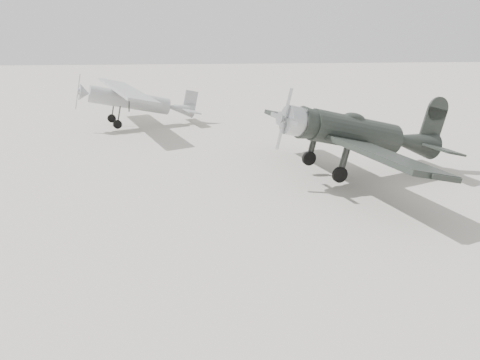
# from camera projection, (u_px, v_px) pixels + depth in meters

# --- Properties ---
(ground) EXTENTS (160.00, 160.00, 0.00)m
(ground) POSITION_uv_depth(u_px,v_px,m) (307.00, 252.00, 15.73)
(ground) COLOR #A69F94
(ground) RESTS_ON ground
(lowwing_monoplane) EXTENTS (9.47, 13.05, 4.20)m
(lowwing_monoplane) POSITION_uv_depth(u_px,v_px,m) (361.00, 134.00, 22.60)
(lowwing_monoplane) COLOR black
(lowwing_monoplane) RESTS_ON ground
(highwing_monoplane) EXTENTS (8.86, 12.28, 3.51)m
(highwing_monoplane) POSITION_uv_depth(u_px,v_px,m) (135.00, 97.00, 34.29)
(highwing_monoplane) COLOR gray
(highwing_monoplane) RESTS_ON ground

